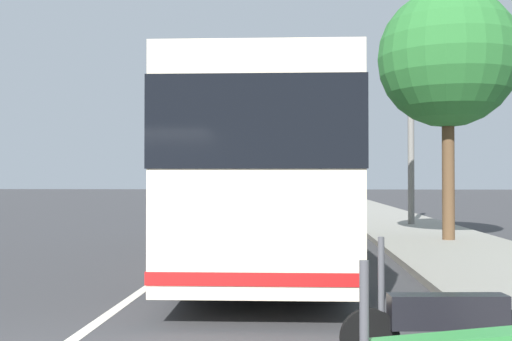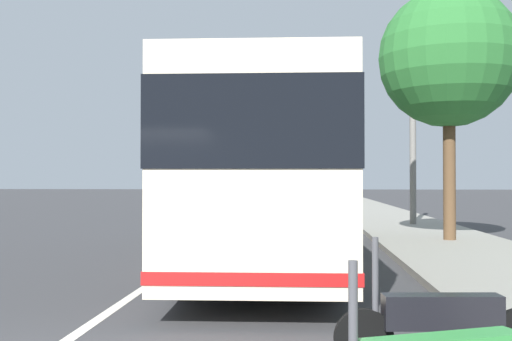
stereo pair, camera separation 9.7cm
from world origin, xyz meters
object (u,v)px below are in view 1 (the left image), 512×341
at_px(motorcycle_nearest_curb, 447,320).
at_px(utility_pole, 411,119).
at_px(car_far_distant, 290,204).
at_px(car_oncoming, 253,191).
at_px(car_behind_bus, 250,192).
at_px(roadside_tree_mid_block, 448,59).
at_px(coach_bus, 268,170).
at_px(car_ahead_same_lane, 212,199).

height_order(motorcycle_nearest_curb, utility_pole, utility_pole).
bearing_deg(car_far_distant, motorcycle_nearest_curb, -174.88).
height_order(car_oncoming, utility_pole, utility_pole).
bearing_deg(car_oncoming, motorcycle_nearest_curb, 7.63).
xyz_separation_m(motorcycle_nearest_curb, utility_pole, (17.12, -2.77, 3.56)).
bearing_deg(car_behind_bus, car_far_distant, 6.62).
xyz_separation_m(car_behind_bus, utility_pole, (-28.91, -8.24, 3.27)).
relative_size(car_far_distant, roadside_tree_mid_block, 0.65).
distance_m(car_far_distant, roadside_tree_mid_block, 10.97).
height_order(car_behind_bus, car_oncoming, car_behind_bus).
height_order(coach_bus, car_ahead_same_lane, coach_bus).
height_order(motorcycle_nearest_curb, car_ahead_same_lane, car_ahead_same_lane).
bearing_deg(car_ahead_same_lane, car_behind_bus, 177.83).
distance_m(car_far_distant, car_behind_bus, 26.10).
distance_m(car_behind_bus, roadside_tree_mid_block, 36.08).
xyz_separation_m(car_behind_bus, roadside_tree_mid_block, (-34.87, -8.17, 4.35)).
bearing_deg(car_ahead_same_lane, motorcycle_nearest_curb, 12.21).
height_order(roadside_tree_mid_block, utility_pole, utility_pole).
distance_m(car_behind_bus, car_oncoming, 7.34).
xyz_separation_m(car_ahead_same_lane, car_behind_bus, (18.82, -0.60, -0.00)).
bearing_deg(car_oncoming, utility_pole, 14.74).
height_order(coach_bus, car_far_distant, coach_bus).
bearing_deg(coach_bus, car_oncoming, 3.24).
distance_m(motorcycle_nearest_curb, car_behind_bus, 46.36).
bearing_deg(motorcycle_nearest_curb, coach_bus, -79.31).
bearing_deg(utility_pole, roadside_tree_mid_block, 179.28).
distance_m(car_far_distant, car_ahead_same_lane, 8.23).
bearing_deg(car_oncoming, roadside_tree_mid_block, 12.82).
bearing_deg(roadside_tree_mid_block, car_far_distant, 26.29).
distance_m(car_far_distant, utility_pole, 6.39).
height_order(car_far_distant, roadside_tree_mid_block, roadside_tree_mid_block).
relative_size(roadside_tree_mid_block, utility_pole, 0.87).
xyz_separation_m(car_far_distant, car_oncoming, (33.17, 4.04, -0.05)).
height_order(car_ahead_same_lane, car_behind_bus, car_behind_bus).
distance_m(coach_bus, car_behind_bus, 38.75).
relative_size(coach_bus, car_behind_bus, 2.65).
bearing_deg(car_behind_bus, car_oncoming, -178.88).
height_order(car_behind_bus, roadside_tree_mid_block, roadside_tree_mid_block).
bearing_deg(car_ahead_same_lane, car_far_distant, 31.12).
bearing_deg(motorcycle_nearest_curb, roadside_tree_mid_block, -108.23).
xyz_separation_m(motorcycle_nearest_curb, car_far_distant, (20.20, 1.77, 0.29)).
distance_m(car_far_distant, car_oncoming, 33.41).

